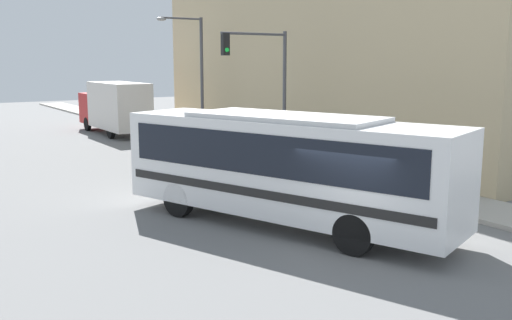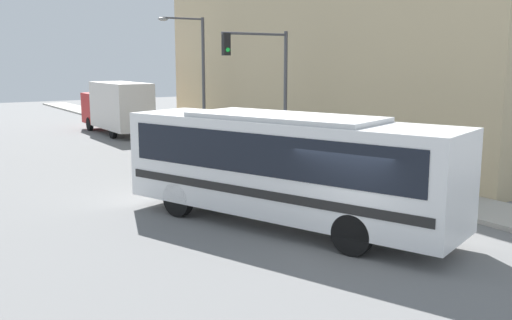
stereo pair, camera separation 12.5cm
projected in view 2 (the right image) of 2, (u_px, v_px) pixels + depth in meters
ground_plane at (359, 250)px, 14.20m from camera, size 120.00×120.00×0.00m
sidewalk at (199, 139)px, 33.82m from camera, size 2.47×70.00×0.14m
building_facade at (328, 48)px, 29.67m from camera, size 6.00×24.71×10.63m
city_bus at (284, 162)px, 16.01m from camera, size 5.77×10.26×3.19m
delivery_truck at (116, 106)px, 36.63m from camera, size 2.24×8.08×3.34m
fire_hydrant at (390, 181)px, 20.10m from camera, size 0.22×0.30×0.70m
traffic_light_pole at (265, 75)px, 24.47m from camera, size 3.28×0.35×5.79m
parking_meter at (284, 145)px, 25.36m from camera, size 0.14×0.14×1.18m
street_lamp at (197, 68)px, 31.50m from camera, size 2.72×0.28×6.88m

